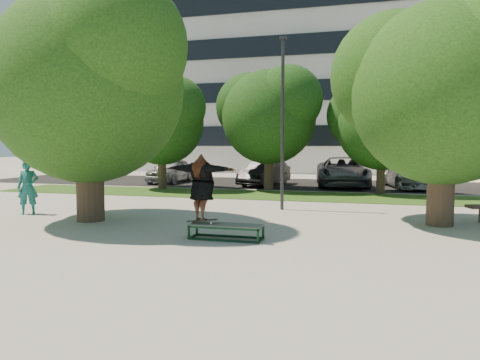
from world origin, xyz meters
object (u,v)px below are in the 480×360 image
(tree_left, at_px, (87,75))
(bystander, at_px, (28,187))
(car_dark, at_px, (265,173))
(tree_right, at_px, (441,83))
(car_silver_b, at_px, (409,174))
(grind_box, at_px, (226,232))
(lamppost, at_px, (282,121))
(car_grey, at_px, (342,172))
(car_silver_a, at_px, (171,170))

(tree_left, relative_size, bystander, 3.91)
(tree_left, xyz_separation_m, car_dark, (2.53, 13.30, -3.71))
(tree_right, bearing_deg, car_silver_b, 89.60)
(tree_left, height_order, tree_right, tree_left)
(grind_box, xyz_separation_m, car_dark, (-2.41, 14.97, 0.52))
(bystander, bearing_deg, car_silver_b, 12.36)
(lamppost, bearing_deg, bystander, -157.11)
(lamppost, xyz_separation_m, grind_box, (-0.35, -5.57, -2.96))
(bystander, bearing_deg, car_grey, 21.23)
(tree_right, bearing_deg, car_silver_a, 139.16)
(tree_left, height_order, lamppost, tree_left)
(grind_box, relative_size, car_dark, 0.42)
(tree_left, bearing_deg, car_silver_b, 53.67)
(car_dark, bearing_deg, tree_left, -89.09)
(lamppost, relative_size, grind_box, 3.39)
(tree_right, xyz_separation_m, car_silver_a, (-13.67, 11.82, -3.35))
(tree_left, xyz_separation_m, car_silver_a, (-3.46, 13.81, -3.68))
(grind_box, distance_m, bystander, 7.99)
(grind_box, distance_m, car_dark, 15.17)
(grind_box, xyz_separation_m, car_silver_a, (-8.40, 15.48, 0.56))
(lamppost, bearing_deg, grind_box, -93.62)
(tree_left, bearing_deg, car_silver_a, 104.08)
(car_grey, bearing_deg, bystander, -132.77)
(car_dark, distance_m, car_silver_b, 7.79)
(grind_box, bearing_deg, car_silver_a, 118.50)
(lamppost, height_order, car_grey, lamppost)
(car_silver_a, xyz_separation_m, car_silver_b, (13.75, 0.19, 0.01))
(tree_right, bearing_deg, tree_left, -168.97)
(tree_right, distance_m, grind_box, 7.51)
(lamppost, distance_m, bystander, 8.97)
(tree_left, xyz_separation_m, car_silver_b, (10.29, 14.00, -3.67))
(car_grey, bearing_deg, tree_right, -81.82)
(grind_box, relative_size, car_grey, 0.31)
(tree_left, relative_size, car_silver_a, 1.63)
(lamppost, height_order, car_silver_a, lamppost)
(grind_box, xyz_separation_m, car_grey, (1.85, 15.71, 0.62))
(car_silver_a, bearing_deg, tree_left, -76.67)
(tree_left, bearing_deg, lamppost, 36.42)
(car_grey, bearing_deg, car_dark, -177.85)
(tree_right, relative_size, car_silver_b, 1.26)
(bystander, height_order, car_dark, bystander)
(tree_right, xyz_separation_m, car_silver_b, (0.08, 12.01, -3.34))
(bystander, bearing_deg, tree_left, -44.70)
(bystander, bearing_deg, lamppost, -10.77)
(grind_box, bearing_deg, car_dark, 99.15)
(tree_left, distance_m, lamppost, 6.70)
(car_silver_b, bearing_deg, car_silver_a, 168.96)
(car_silver_a, bearing_deg, grind_box, -62.24)
(grind_box, bearing_deg, bystander, 163.98)
(tree_right, distance_m, lamppost, 5.36)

